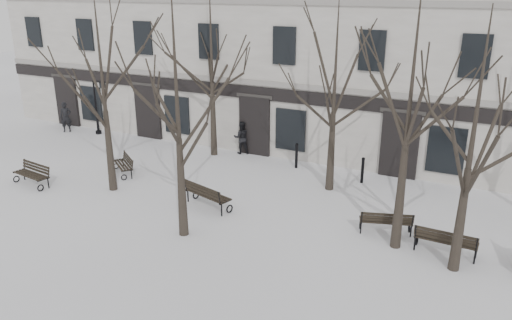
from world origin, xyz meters
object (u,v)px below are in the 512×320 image
Objects in this scene: bench_0 at (32,174)px; bench_3 at (124,164)px; bench_1 at (207,194)px; lamp_post at (98,102)px; tree_3 at (476,115)px; tree_1 at (176,87)px; tree_2 at (411,90)px; bench_2 at (446,240)px; bench_4 at (386,221)px; tree_0 at (101,70)px.

bench_0 is 1.14× the size of bench_3.
bench_1 is 0.66× the size of lamp_post.
tree_3 is 9.81m from bench_1.
tree_1 reaches higher than bench_0.
bench_3 is at bearing 172.22° from tree_3.
tree_2 is 1.97m from tree_3.
bench_2 reaches higher than bench_0.
bench_0 is at bearing 173.87° from tree_1.
bench_4 is at bearing 33.59° from bench_3.
tree_2 reaches higher than bench_2.
tree_2 is 4.28× the size of bench_0.
lamp_post reaches higher than bench_4.
bench_0 is 0.60× the size of lamp_post.
bench_1 is 6.60m from bench_4.
bench_2 is 1.14× the size of bench_3.
tree_1 is at bearing -168.49° from tree_3.
bench_3 is (-12.24, 1.31, -4.66)m from tree_2.
tree_2 reaches higher than tree_1.
tree_3 is 3.59× the size of bench_1.
tree_3 is 4.14× the size of bench_4.
bench_4 is at bearing 26.54° from tree_1.
tree_1 is 9.43m from bench_0.
tree_2 reaches higher than tree_3.
bench_0 is at bearing -68.58° from lamp_post.
tree_0 is 5.24m from tree_1.
tree_0 is 0.98× the size of tree_1.
bench_1 is at bearing -10.16° from bench_4.
tree_3 is (8.44, 1.72, -0.32)m from tree_1.
tree_2 is at bearing -162.38° from bench_1.
bench_4 is at bearing 5.56° from tree_0.
tree_3 is at bearing -18.38° from tree_2.
bench_0 is at bearing -161.82° from tree_0.
tree_3 is 20.61m from lamp_post.
bench_2 is at bearing 4.60° from tree_2.
tree_0 is at bearing 18.67° from bench_1.
tree_2 is at bearing -17.76° from lamp_post.
lamp_post is (-10.99, 7.96, -3.21)m from tree_1.
bench_1 is at bearing -178.69° from tree_2.
bench_2 reaches higher than bench_3.
bench_2 is at bearing 115.91° from tree_3.
tree_0 is at bearing 157.72° from tree_1.
lamp_post is (-10.56, 5.79, 1.29)m from bench_1.
tree_1 is 4.22× the size of bench_0.
bench_2 is at bearing 16.85° from tree_1.
bench_2 is at bearing -161.80° from bench_1.
tree_0 is 13.67m from bench_2.
tree_3 reaches higher than bench_1.
bench_2 is (8.08, 2.45, -4.54)m from tree_1.
tree_0 is 11.88m from bench_4.
bench_2 is at bearing 31.49° from bench_3.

